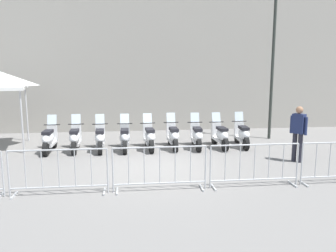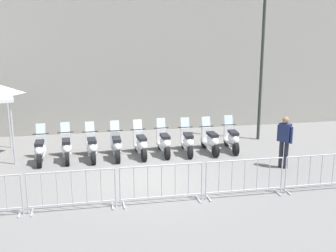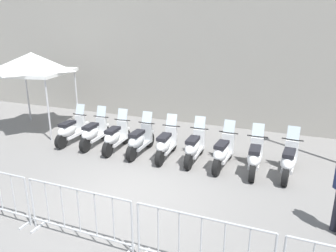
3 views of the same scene
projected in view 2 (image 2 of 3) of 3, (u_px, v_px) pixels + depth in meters
ground_plane at (151, 178)px, 13.04m from camera, size 120.00×120.00×0.00m
building_facade at (124, 4)px, 18.71m from camera, size 27.89×8.15×10.95m
motorcycle_0 at (40, 150)px, 14.47m from camera, size 0.69×1.71×1.24m
motorcycle_1 at (66, 148)px, 14.68m from camera, size 0.63×1.72×1.24m
motorcycle_2 at (92, 147)px, 14.78m from camera, size 0.62×1.72×1.24m
motorcycle_3 at (116, 146)px, 14.93m from camera, size 0.69×1.71×1.24m
motorcycle_4 at (141, 144)px, 15.11m from camera, size 0.62×1.72×1.24m
motorcycle_5 at (164, 143)px, 15.34m from camera, size 0.67×1.72×1.24m
motorcycle_6 at (187, 142)px, 15.44m from camera, size 0.75×1.70×1.24m
motorcycle_7 at (211, 141)px, 15.58m from camera, size 0.64×1.72×1.24m
motorcycle_8 at (232, 139)px, 15.82m from camera, size 0.76×1.69×1.24m
barrier_segment_1 at (72, 191)px, 10.70m from camera, size 2.17×0.86×1.07m
barrier_segment_2 at (162, 184)px, 11.14m from camera, size 2.17×0.86×1.07m
barrier_segment_3 at (244, 178)px, 11.57m from camera, size 2.17×0.86×1.07m
barrier_segment_4 at (321, 173)px, 12.01m from camera, size 2.17×0.86×1.07m
street_lamp at (262, 51)px, 16.68m from camera, size 0.36×0.36×5.98m
officer_near_row_end at (285, 139)px, 13.80m from camera, size 0.35×0.51×1.73m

